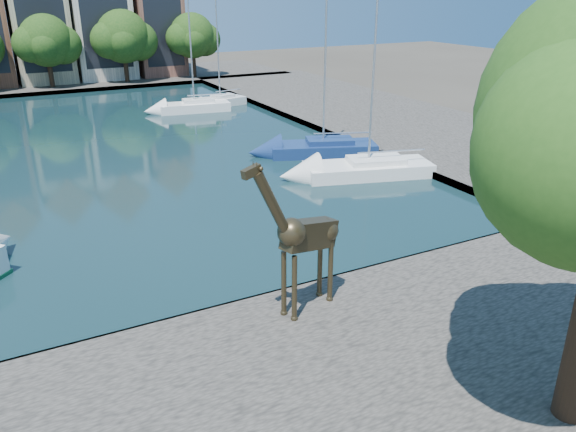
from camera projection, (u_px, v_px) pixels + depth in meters
name	position (u px, v px, depth m)	size (l,w,h in m)	color
ground	(173.00, 329.00, 18.45)	(160.00, 160.00, 0.00)	#38332B
water_basin	(69.00, 153.00, 38.13)	(38.00, 50.00, 0.08)	black
far_quay	(29.00, 84.00, 64.31)	(60.00, 16.00, 0.50)	#524E47
right_quay	(371.00, 114.00, 48.79)	(14.00, 52.00, 0.50)	#524E47
townhouse_east_inner	(37.00, 14.00, 62.34)	(5.94, 9.18, 15.79)	tan
townhouse_east_mid	(97.00, 10.00, 64.99)	(6.43, 9.18, 16.65)	beige
townhouse_east_end	(153.00, 17.00, 68.16)	(5.44, 9.18, 14.43)	brown
far_tree_mid_east	(47.00, 42.00, 58.86)	(7.02, 5.40, 7.52)	#332114
far_tree_east	(124.00, 38.00, 62.25)	(7.54, 5.80, 7.84)	#332114
far_tree_far_east	(193.00, 37.00, 65.74)	(6.76, 5.20, 7.36)	#332114
giraffe_statue	(303.00, 236.00, 17.65)	(3.75, 1.51, 5.45)	#372D1B
sailboat_right_a	(368.00, 166.00, 33.09)	(7.86, 4.57, 10.06)	white
sailboat_right_b	(323.00, 146.00, 37.33)	(7.36, 4.75, 12.06)	navy
sailboat_right_c	(194.00, 105.00, 50.40)	(6.46, 3.06, 11.71)	white
sailboat_right_d	(220.00, 100.00, 52.80)	(5.07, 2.52, 9.49)	silver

